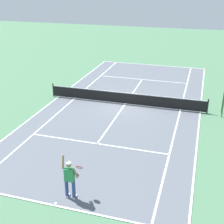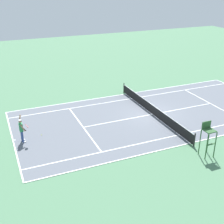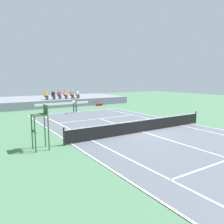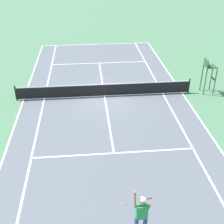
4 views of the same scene
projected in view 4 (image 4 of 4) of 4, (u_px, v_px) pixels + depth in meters
name	position (u px, v px, depth m)	size (l,w,h in m)	color
ground_plane	(105.00, 96.00, 20.49)	(80.00, 80.00, 0.00)	#4C7A56
court	(105.00, 96.00, 20.48)	(11.08, 23.88, 0.03)	slate
net	(104.00, 89.00, 20.23)	(11.98, 0.10, 1.07)	black
tennis_player	(141.00, 215.00, 10.37)	(0.76, 0.63, 2.08)	navy
tennis_ball	(123.00, 204.00, 12.05)	(0.07, 0.07, 0.07)	#D1E533
umpire_chair	(209.00, 72.00, 20.31)	(0.77, 0.77, 2.44)	#2D562D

